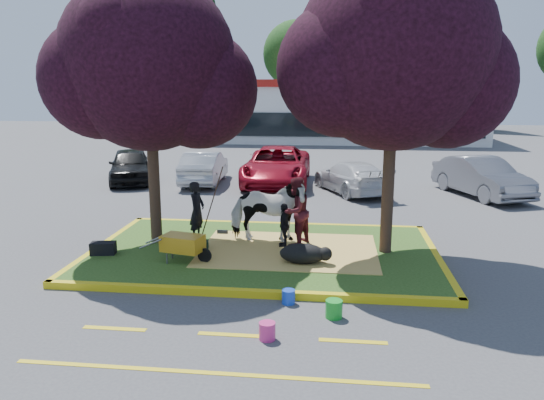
# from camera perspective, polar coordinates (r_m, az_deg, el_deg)

# --- Properties ---
(ground) EXTENTS (90.00, 90.00, 0.00)m
(ground) POSITION_cam_1_polar(r_m,az_deg,el_deg) (12.90, -0.89, -5.98)
(ground) COLOR #424244
(ground) RESTS_ON ground
(median_island) EXTENTS (8.00, 5.00, 0.15)m
(median_island) POSITION_cam_1_polar(r_m,az_deg,el_deg) (12.87, -0.89, -5.66)
(median_island) COLOR #294916
(median_island) RESTS_ON ground
(curb_near) EXTENTS (8.30, 0.16, 0.15)m
(curb_near) POSITION_cam_1_polar(r_m,az_deg,el_deg) (10.47, -2.75, -9.99)
(curb_near) COLOR yellow
(curb_near) RESTS_ON ground
(curb_far) EXTENTS (8.30, 0.16, 0.15)m
(curb_far) POSITION_cam_1_polar(r_m,az_deg,el_deg) (15.33, 0.36, -2.71)
(curb_far) COLOR yellow
(curb_far) RESTS_ON ground
(curb_left) EXTENTS (0.16, 5.30, 0.15)m
(curb_left) POSITION_cam_1_polar(r_m,az_deg,el_deg) (13.98, -17.77, -4.80)
(curb_left) COLOR yellow
(curb_left) RESTS_ON ground
(curb_right) EXTENTS (0.16, 5.30, 0.15)m
(curb_right) POSITION_cam_1_polar(r_m,az_deg,el_deg) (13.01, 17.33, -6.05)
(curb_right) COLOR yellow
(curb_right) RESTS_ON ground
(straw_bedding) EXTENTS (4.20, 3.00, 0.01)m
(straw_bedding) POSITION_cam_1_polar(r_m,az_deg,el_deg) (12.79, 1.79, -5.42)
(straw_bedding) COLOR #EECD62
(straw_bedding) RESTS_ON median_island
(tree_purple_left) EXTENTS (5.06, 4.20, 6.51)m
(tree_purple_left) POSITION_cam_1_polar(r_m,az_deg,el_deg) (13.27, -13.06, 13.35)
(tree_purple_left) COLOR black
(tree_purple_left) RESTS_ON median_island
(tree_purple_right) EXTENTS (5.30, 4.40, 6.82)m
(tree_purple_right) POSITION_cam_1_polar(r_m,az_deg,el_deg) (12.40, 13.10, 14.38)
(tree_purple_right) COLOR black
(tree_purple_right) RESTS_ON median_island
(fire_lane_stripe_a) EXTENTS (1.10, 0.12, 0.01)m
(fire_lane_stripe_a) POSITION_cam_1_polar(r_m,az_deg,el_deg) (9.61, -16.56, -13.11)
(fire_lane_stripe_a) COLOR yellow
(fire_lane_stripe_a) RESTS_ON ground
(fire_lane_stripe_b) EXTENTS (1.10, 0.12, 0.01)m
(fire_lane_stripe_b) POSITION_cam_1_polar(r_m,az_deg,el_deg) (9.05, -4.45, -14.26)
(fire_lane_stripe_b) COLOR yellow
(fire_lane_stripe_b) RESTS_ON ground
(fire_lane_stripe_c) EXTENTS (1.10, 0.12, 0.01)m
(fire_lane_stripe_c) POSITION_cam_1_polar(r_m,az_deg,el_deg) (8.92, 8.71, -14.80)
(fire_lane_stripe_c) COLOR yellow
(fire_lane_stripe_c) RESTS_ON ground
(fire_lane_long) EXTENTS (6.00, 0.10, 0.01)m
(fire_lane_long) POSITION_cam_1_polar(r_m,az_deg,el_deg) (8.02, -6.17, -18.03)
(fire_lane_long) COLOR yellow
(fire_lane_long) RESTS_ON ground
(retail_building) EXTENTS (20.40, 8.40, 4.40)m
(retail_building) POSITION_cam_1_polar(r_m,az_deg,el_deg) (40.17, 7.26, 9.64)
(retail_building) COLOR silver
(retail_building) RESTS_ON ground
(treeline) EXTENTS (46.58, 7.80, 14.63)m
(treeline) POSITION_cam_1_polar(r_m,az_deg,el_deg) (49.89, 6.41, 16.46)
(treeline) COLOR black
(treeline) RESTS_ON ground
(cow) EXTENTS (1.93, 0.88, 1.63)m
(cow) POSITION_cam_1_polar(r_m,az_deg,el_deg) (13.24, -0.51, -1.15)
(cow) COLOR silver
(cow) RESTS_ON median_island
(calf) EXTENTS (1.04, 0.60, 0.45)m
(calf) POSITION_cam_1_polar(r_m,az_deg,el_deg) (11.84, 3.32, -5.78)
(calf) COLOR black
(calf) RESTS_ON median_island
(handler) EXTENTS (0.45, 0.60, 1.50)m
(handler) POSITION_cam_1_polar(r_m,az_deg,el_deg) (13.62, -8.06, -1.17)
(handler) COLOR black
(handler) RESTS_ON median_island
(visitor_a) EXTENTS (0.97, 1.04, 1.70)m
(visitor_a) POSITION_cam_1_polar(r_m,az_deg,el_deg) (13.03, 2.59, -1.23)
(visitor_a) COLOR #46141B
(visitor_a) RESTS_ON median_island
(visitor_b) EXTENTS (0.32, 0.66, 1.09)m
(visitor_b) POSITION_cam_1_polar(r_m,az_deg,el_deg) (12.95, 1.32, -2.71)
(visitor_b) COLOR black
(visitor_b) RESTS_ON median_island
(wheelbarrow) EXTENTS (1.62, 0.74, 0.61)m
(wheelbarrow) POSITION_cam_1_polar(r_m,az_deg,el_deg) (12.04, -9.54, -4.64)
(wheelbarrow) COLOR black
(wheelbarrow) RESTS_ON median_island
(gear_bag_dark) EXTENTS (0.61, 0.39, 0.29)m
(gear_bag_dark) POSITION_cam_1_polar(r_m,az_deg,el_deg) (13.08, -17.70, -4.96)
(gear_bag_dark) COLOR black
(gear_bag_dark) RESTS_ON median_island
(gear_bag_green) EXTENTS (0.43, 0.31, 0.21)m
(gear_bag_green) POSITION_cam_1_polar(r_m,az_deg,el_deg) (12.94, -7.74, -4.85)
(gear_bag_green) COLOR black
(gear_bag_green) RESTS_ON median_island
(bucket_green) EXTENTS (0.32, 0.32, 0.32)m
(bucket_green) POSITION_cam_1_polar(r_m,az_deg,el_deg) (9.63, 6.68, -11.56)
(bucket_green) COLOR #179925
(bucket_green) RESTS_ON ground
(bucket_pink) EXTENTS (0.32, 0.32, 0.29)m
(bucket_pink) POSITION_cam_1_polar(r_m,az_deg,el_deg) (8.83, -0.52, -13.91)
(bucket_pink) COLOR #CD2D79
(bucket_pink) RESTS_ON ground
(bucket_blue) EXTENTS (0.25, 0.25, 0.27)m
(bucket_blue) POSITION_cam_1_polar(r_m,az_deg,el_deg) (10.15, 1.79, -10.36)
(bucket_blue) COLOR blue
(bucket_blue) RESTS_ON ground
(car_black) EXTENTS (3.02, 4.51, 1.43)m
(car_black) POSITION_cam_1_polar(r_m,az_deg,el_deg) (23.18, -14.98, 3.61)
(car_black) COLOR black
(car_black) RESTS_ON ground
(car_silver) EXTENTS (1.66, 4.17, 1.35)m
(car_silver) POSITION_cam_1_polar(r_m,az_deg,el_deg) (22.26, -7.31, 3.49)
(car_silver) COLOR #A4A8AC
(car_silver) RESTS_ON ground
(car_red) EXTENTS (2.64, 5.61, 1.55)m
(car_red) POSITION_cam_1_polar(r_m,az_deg,el_deg) (21.85, 0.53, 3.69)
(car_red) COLOR maroon
(car_red) RESTS_ON ground
(car_white) EXTENTS (3.24, 4.47, 1.20)m
(car_white) POSITION_cam_1_polar(r_m,az_deg,el_deg) (20.46, 8.48, 2.47)
(car_white) COLOR silver
(car_white) RESTS_ON ground
(car_grey) EXTENTS (2.99, 4.65, 1.45)m
(car_grey) POSITION_cam_1_polar(r_m,az_deg,el_deg) (21.00, 21.59, 2.33)
(car_grey) COLOR slate
(car_grey) RESTS_ON ground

